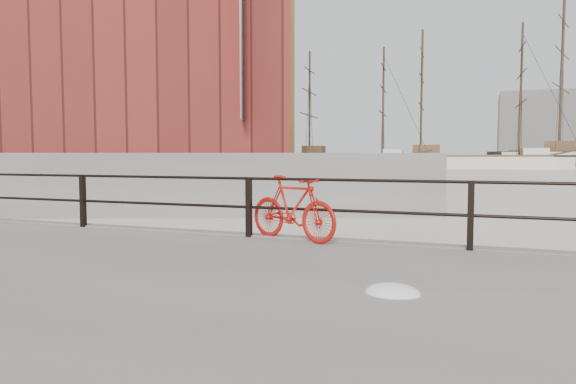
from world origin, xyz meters
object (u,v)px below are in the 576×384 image
Objects in this scene: bicycle at (293,208)px; workboat_near at (217,177)px; schooner_left at (345,168)px; schooner_mid at (468,169)px; workboat_far at (180,171)px.

bicycle is 0.15× the size of workboat_near.
schooner_left is at bearing 53.21° from workboat_near.
workboat_far is at bearing -147.36° from schooner_mid.
schooner_mid reaches higher than workboat_near.
schooner_mid is 2.55× the size of workboat_near.
schooner_left is (-17.03, -5.04, 0.00)m from schooner_mid.
workboat_near is (-2.56, -34.64, 0.00)m from schooner_left.
workboat_far is at bearing 145.12° from bicycle.
schooner_left is at bearing -166.54° from schooner_mid.
workboat_near is at bearing -99.08° from schooner_left.
bicycle is 0.16× the size of workboat_far.
workboat_far is (-32.33, 47.36, -0.87)m from bicycle.
workboat_far reaches higher than bicycle.
workboat_near is 1.08× the size of workboat_far.
bicycle is 57.35m from workboat_far.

